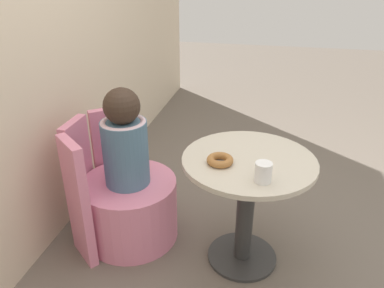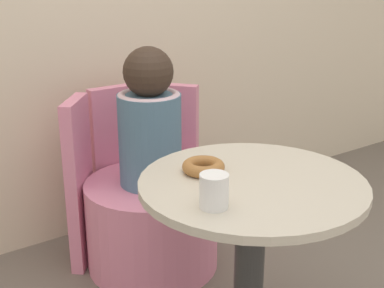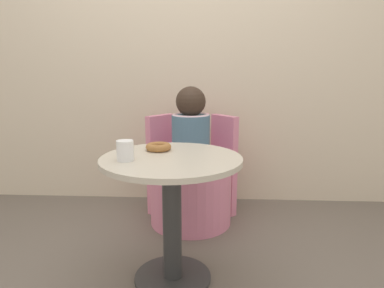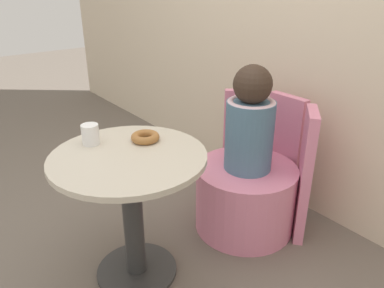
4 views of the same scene
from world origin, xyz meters
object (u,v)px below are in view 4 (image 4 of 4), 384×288
tub_chair (245,197)px  cup (90,134)px  round_table (131,192)px  child_figure (250,123)px  donut (145,137)px

tub_chair → cup: cup is taller
tub_chair → cup: size_ratio=6.04×
cup → tub_chair: bearing=71.4°
round_table → tub_chair: (0.05, 0.67, -0.26)m
round_table → child_figure: child_figure is taller
round_table → cup: cup is taller
tub_chair → child_figure: size_ratio=0.99×
round_table → donut: size_ratio=5.17×
round_table → tub_chair: 0.72m
round_table → child_figure: bearing=85.4°
cup → child_figure: bearing=71.4°
tub_chair → child_figure: child_figure is taller
round_table → donut: bearing=120.8°
child_figure → cup: 0.78m
round_table → donut: 0.25m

